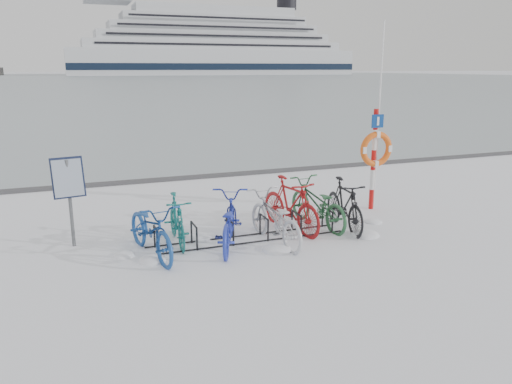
# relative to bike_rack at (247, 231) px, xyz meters

# --- Properties ---
(ground) EXTENTS (900.00, 900.00, 0.00)m
(ground) POSITION_rel_bike_rack_xyz_m (0.00, 0.00, -0.18)
(ground) COLOR white
(ground) RESTS_ON ground
(ice_sheet) EXTENTS (400.00, 298.00, 0.02)m
(ice_sheet) POSITION_rel_bike_rack_xyz_m (0.00, 155.00, -0.17)
(ice_sheet) COLOR #9CA8B0
(ice_sheet) RESTS_ON ground
(quay_edge) EXTENTS (400.00, 0.25, 0.10)m
(quay_edge) POSITION_rel_bike_rack_xyz_m (0.00, 5.90, -0.13)
(quay_edge) COLOR #3F3F42
(quay_edge) RESTS_ON ground
(bike_rack) EXTENTS (4.00, 0.48, 0.46)m
(bike_rack) POSITION_rel_bike_rack_xyz_m (0.00, 0.00, 0.00)
(bike_rack) COLOR black
(bike_rack) RESTS_ON ground
(info_board) EXTENTS (0.61, 0.32, 1.74)m
(info_board) POSITION_rel_bike_rack_xyz_m (-3.25, 0.83, 1.07)
(info_board) COLOR #595B5E
(info_board) RESTS_ON ground
(lifebuoy_station) EXTENTS (0.84, 0.23, 4.38)m
(lifebuoy_station) POSITION_rel_bike_rack_xyz_m (3.60, 1.01, 1.29)
(lifebuoy_station) COLOR #B90F0E
(lifebuoy_station) RESTS_ON ground
(cruise_ferry) EXTENTS (134.83, 25.44, 44.30)m
(cruise_ferry) POSITION_rel_bike_rack_xyz_m (64.57, 227.63, 11.89)
(cruise_ferry) COLOR silver
(cruise_ferry) RESTS_ON ground
(bike_0) EXTENTS (1.09, 2.13, 1.07)m
(bike_0) POSITION_rel_bike_rack_xyz_m (-1.91, -0.16, 0.35)
(bike_0) COLOR navy
(bike_0) RESTS_ON ground
(bike_1) EXTENTS (0.55, 1.67, 0.99)m
(bike_1) POSITION_rel_bike_rack_xyz_m (-1.34, 0.32, 0.32)
(bike_1) COLOR #136561
(bike_1) RESTS_ON ground
(bike_2) EXTENTS (1.41, 2.12, 1.05)m
(bike_2) POSITION_rel_bike_rack_xyz_m (-0.45, -0.19, 0.35)
(bike_2) COLOR #2433AB
(bike_2) RESTS_ON ground
(bike_3) EXTENTS (0.90, 2.04, 1.04)m
(bike_3) POSITION_rel_bike_rack_xyz_m (0.46, -0.32, 0.34)
(bike_3) COLOR #BBBDC3
(bike_3) RESTS_ON ground
(bike_4) EXTENTS (0.94, 2.01, 1.16)m
(bike_4) POSITION_rel_bike_rack_xyz_m (1.07, 0.28, 0.40)
(bike_4) COLOR maroon
(bike_4) RESTS_ON ground
(bike_5) EXTENTS (0.96, 2.08, 1.05)m
(bike_5) POSITION_rel_bike_rack_xyz_m (1.73, 0.35, 0.35)
(bike_5) COLOR #296138
(bike_5) RESTS_ON ground
(bike_6) EXTENTS (0.72, 1.88, 1.10)m
(bike_6) POSITION_rel_bike_rack_xyz_m (2.18, -0.03, 0.37)
(bike_6) COLOR black
(bike_6) RESTS_ON ground
(snow_drifts) EXTENTS (5.82, 1.95, 0.21)m
(snow_drifts) POSITION_rel_bike_rack_xyz_m (0.50, -0.17, -0.18)
(snow_drifts) COLOR white
(snow_drifts) RESTS_ON ground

